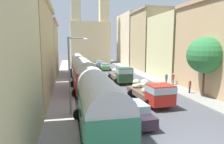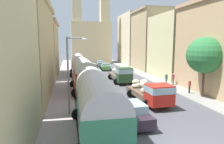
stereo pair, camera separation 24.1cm
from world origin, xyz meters
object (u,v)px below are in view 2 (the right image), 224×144
at_px(cargo_truck_0, 151,92).
at_px(car_2, 133,113).
at_px(parked_bus_0, 96,103).
at_px(car_4, 92,67).
at_px(cargo_truck_1, 121,75).
at_px(pedestrian_2, 173,79).
at_px(car_3, 97,75).
at_px(pedestrian_1, 166,79).
at_px(pedestrian_0, 189,86).
at_px(streetlamp_near, 71,69).
at_px(car_0, 105,67).
at_px(car_1, 100,63).
at_px(parked_bus_2, 78,64).
at_px(parked_bus_1, 84,74).

relative_size(cargo_truck_0, car_2, 1.62).
xyz_separation_m(parked_bus_0, car_4, (3.15, 30.38, -1.43)).
height_order(cargo_truck_1, pedestrian_2, cargo_truck_1).
bearing_deg(car_3, pedestrian_1, -38.64).
bearing_deg(cargo_truck_1, cargo_truck_0, -89.10).
xyz_separation_m(car_2, pedestrian_2, (9.75, 11.73, 0.21)).
bearing_deg(car_3, pedestrian_0, -52.33).
bearing_deg(streetlamp_near, pedestrian_1, 34.43).
bearing_deg(cargo_truck_0, pedestrian_1, 54.01).
relative_size(car_0, car_1, 0.93).
height_order(car_3, pedestrian_0, pedestrian_0).
bearing_deg(car_3, pedestrian_2, -36.30).
bearing_deg(parked_bus_2, pedestrian_1, -45.67).
bearing_deg(car_2, car_0, 83.79).
bearing_deg(car_4, car_0, 11.39).
height_order(cargo_truck_0, pedestrian_2, cargo_truck_0).
distance_m(parked_bus_0, pedestrian_0, 14.72).
bearing_deg(pedestrian_2, car_1, 104.51).
xyz_separation_m(parked_bus_0, pedestrian_2, (12.65, 13.13, -1.23)).
bearing_deg(pedestrian_2, car_0, 110.10).
bearing_deg(streetlamp_near, pedestrian_2, 32.17).
xyz_separation_m(car_3, pedestrian_2, (9.89, -7.27, 0.24)).
distance_m(parked_bus_2, car_3, 5.75).
bearing_deg(cargo_truck_0, streetlamp_near, -169.10).
height_order(parked_bus_0, pedestrian_0, parked_bus_0).
bearing_deg(pedestrian_1, cargo_truck_1, 149.36).
height_order(car_1, pedestrian_1, pedestrian_1).
bearing_deg(cargo_truck_1, pedestrian_0, -53.81).
bearing_deg(cargo_truck_0, car_4, 97.00).
height_order(parked_bus_0, pedestrian_2, parked_bus_0).
xyz_separation_m(cargo_truck_0, streetlamp_near, (-7.71, -1.49, 2.67)).
relative_size(parked_bus_1, pedestrian_1, 4.71).
bearing_deg(car_2, parked_bus_0, -154.23).
bearing_deg(parked_bus_1, cargo_truck_0, -46.81).
relative_size(parked_bus_0, car_4, 2.13).
xyz_separation_m(parked_bus_0, pedestrian_1, (11.68, 13.26, -1.25)).
bearing_deg(pedestrian_2, parked_bus_2, 136.30).
bearing_deg(streetlamp_near, car_2, -32.23).
height_order(parked_bus_2, pedestrian_1, parked_bus_2).
distance_m(parked_bus_2, cargo_truck_0, 20.53).
bearing_deg(car_1, cargo_truck_0, -89.89).
xyz_separation_m(parked_bus_1, car_2, (2.85, -10.81, -1.43)).
relative_size(car_2, streetlamp_near, 0.66).
height_order(car_2, streetlamp_near, streetlamp_near).
relative_size(parked_bus_1, streetlamp_near, 1.27).
distance_m(parked_bus_2, car_2, 24.05).
bearing_deg(pedestrian_0, cargo_truck_1, 126.19).
relative_size(car_2, car_3, 1.10).
bearing_deg(pedestrian_0, parked_bus_0, -145.58).
bearing_deg(streetlamp_near, car_0, 74.04).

